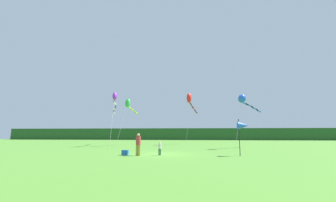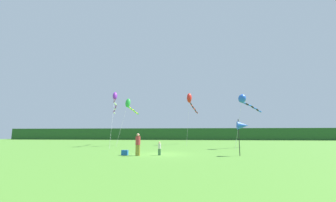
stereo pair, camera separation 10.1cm
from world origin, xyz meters
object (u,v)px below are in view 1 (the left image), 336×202
object	(u,v)px
person_adult	(138,143)
kite_red	(190,100)
kite_purple	(115,100)
kite_green	(129,104)
person_child	(160,148)
cooler_box	(125,153)
banner_flag_pole	(243,126)
kite_blue	(244,100)

from	to	relation	value
person_adult	kite_red	distance (m)	19.49
kite_red	kite_purple	bearing A→B (deg)	-157.92
kite_purple	kite_red	bearing A→B (deg)	22.08
kite_green	person_child	bearing A→B (deg)	-63.10
person_child	kite_red	distance (m)	18.81
kite_green	kite_red	distance (m)	10.27
cooler_box	banner_flag_pole	bearing A→B (deg)	2.51
cooler_box	kite_blue	xyz separation A→B (m)	(12.42, 9.46, 5.79)
person_child	kite_purple	xyz separation A→B (m)	(-8.78, 12.70, 6.28)
kite_purple	kite_blue	xyz separation A→B (m)	(18.25, -3.54, -0.90)
kite_purple	kite_blue	world-z (taller)	kite_purple
kite_green	person_adult	bearing A→B (deg)	-70.16
person_adult	kite_green	world-z (taller)	kite_green
banner_flag_pole	kite_red	xyz separation A→B (m)	(-4.42, 17.18, 5.01)
person_adult	kite_red	world-z (taller)	kite_red
cooler_box	kite_blue	size ratio (longest dim) A/B	0.08
kite_purple	kite_blue	size ratio (longest dim) A/B	1.63
cooler_box	person_child	bearing A→B (deg)	5.76
banner_flag_pole	kite_green	xyz separation A→B (m)	(-13.82, 13.21, 3.82)
person_adult	kite_purple	world-z (taller)	kite_purple
person_adult	kite_green	xyz separation A→B (m)	(-5.01, 13.89, 5.26)
kite_green	kite_purple	size ratio (longest dim) A/B	0.65
kite_red	kite_blue	bearing A→B (deg)	-49.99
person_adult	cooler_box	xyz separation A→B (m)	(-1.19, 0.24, -0.82)
cooler_box	kite_purple	xyz separation A→B (m)	(-5.83, 12.99, 6.70)
person_child	banner_flag_pole	distance (m)	7.28
cooler_box	kite_green	size ratio (longest dim) A/B	0.07
person_adult	kite_blue	xyz separation A→B (m)	(11.23, 9.70, 4.98)
person_child	kite_purple	world-z (taller)	kite_purple
kite_green	kite_red	xyz separation A→B (m)	(9.39, 3.97, 1.19)
person_child	kite_red	size ratio (longest dim) A/B	0.13
person_adult	banner_flag_pole	bearing A→B (deg)	4.42
person_child	kite_blue	xyz separation A→B (m)	(9.47, 9.16, 5.37)
kite_purple	kite_red	world-z (taller)	kite_red
cooler_box	kite_green	distance (m)	15.42
cooler_box	kite_purple	size ratio (longest dim) A/B	0.05
person_child	kite_green	world-z (taller)	kite_green
person_child	kite_red	bearing A→B (deg)	81.40
banner_flag_pole	kite_blue	world-z (taller)	kite_blue
person_child	kite_green	bearing A→B (deg)	116.90
kite_red	banner_flag_pole	bearing A→B (deg)	-75.56
banner_flag_pole	person_adult	bearing A→B (deg)	-175.58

